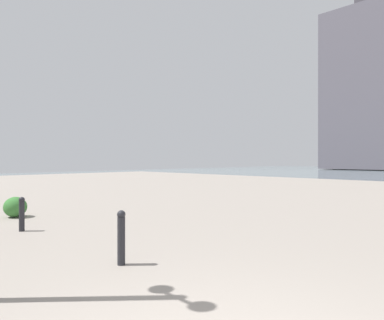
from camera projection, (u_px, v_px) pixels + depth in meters
building_annex at (374, 90)px, 58.54m from camera, size 14.51×12.83×29.56m
bollard_near at (121, 236)px, 5.19m from camera, size 0.13×0.13×0.85m
bollard_mid at (22, 213)px, 7.62m from camera, size 0.13×0.13×0.78m
shrub_round at (15, 207)px, 9.48m from camera, size 0.67×0.61×0.57m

